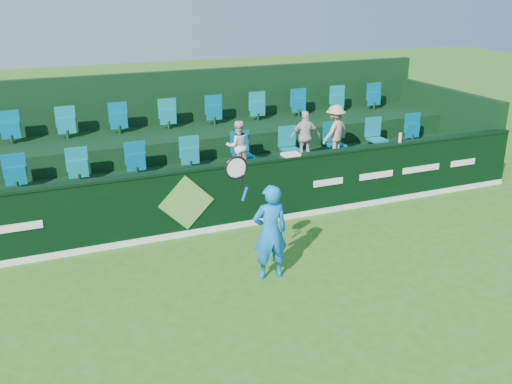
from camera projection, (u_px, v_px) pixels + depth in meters
name	position (u px, v px, depth m)	size (l,w,h in m)	color
ground	(269.00, 346.00, 7.77)	(60.00, 60.00, 0.00)	#336B19
sponsor_hoarding	(185.00, 202.00, 11.00)	(16.00, 0.25, 1.35)	black
stand_tier_front	(171.00, 197.00, 12.04)	(16.00, 2.00, 0.80)	black
stand_tier_back	(150.00, 161.00, 13.60)	(16.00, 1.80, 1.30)	black
stand_rear	(144.00, 134.00, 13.79)	(16.00, 4.10, 2.60)	black
seat_row_front	(164.00, 160.00, 12.15)	(13.50, 0.50, 0.60)	#0C7A86
seat_row_back	(145.00, 120.00, 13.53)	(13.50, 0.50, 0.60)	#0C7A86
tennis_player	(270.00, 231.00, 9.32)	(1.17, 0.44, 2.27)	blue
spectator_left	(238.00, 146.00, 12.29)	(0.53, 0.42, 1.10)	white
spectator_middle	(305.00, 137.00, 12.87)	(0.69, 0.29, 1.18)	beige
spectator_right	(335.00, 132.00, 13.14)	(0.81, 0.46, 1.25)	tan
towel	(291.00, 154.00, 11.57)	(0.35, 0.23, 0.05)	white
drinks_bottle	(400.00, 138.00, 12.52)	(0.07, 0.07, 0.21)	silver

